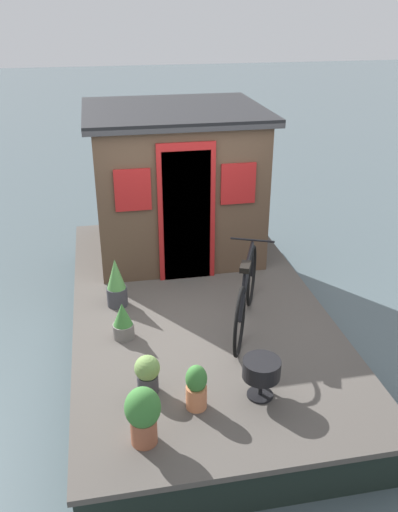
% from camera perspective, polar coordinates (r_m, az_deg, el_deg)
% --- Properties ---
extents(ground_plane, '(60.00, 60.00, 0.00)m').
position_cam_1_polar(ground_plane, '(6.84, -0.32, -8.43)').
color(ground_plane, '#4C5B60').
extents(houseboat_deck, '(5.35, 2.93, 0.51)m').
position_cam_1_polar(houseboat_deck, '(6.70, -0.32, -6.62)').
color(houseboat_deck, '#4C4742').
rests_on(houseboat_deck, ground_plane).
extents(houseboat_cabin, '(2.07, 2.38, 2.03)m').
position_cam_1_polar(houseboat_cabin, '(7.57, -2.54, 7.93)').
color(houseboat_cabin, '#4C3828').
rests_on(houseboat_cabin, houseboat_deck).
extents(bicycle, '(1.63, 0.76, 0.87)m').
position_cam_1_polar(bicycle, '(5.93, 5.01, -4.04)').
color(bicycle, black).
rests_on(bicycle, houseboat_deck).
extents(potted_plant_thyme, '(0.19, 0.19, 0.45)m').
position_cam_1_polar(potted_plant_thyme, '(4.90, -0.28, -13.71)').
color(potted_plant_thyme, '#C6754C').
rests_on(potted_plant_thyme, houseboat_deck).
extents(potted_plant_fern, '(0.24, 0.24, 0.38)m').
position_cam_1_polar(potted_plant_fern, '(5.10, -5.49, -12.25)').
color(potted_plant_fern, '#38383D').
rests_on(potted_plant_fern, houseboat_deck).
extents(potted_plant_sage, '(0.24, 0.24, 0.61)m').
position_cam_1_polar(potted_plant_sage, '(6.42, -8.76, -2.92)').
color(potted_plant_sage, '#38383D').
rests_on(potted_plant_sage, houseboat_deck).
extents(potted_plant_mint, '(0.30, 0.30, 0.54)m').
position_cam_1_polar(potted_plant_mint, '(4.55, -5.95, -16.30)').
color(potted_plant_mint, '#935138').
rests_on(potted_plant_mint, houseboat_deck).
extents(potted_plant_geranium, '(0.23, 0.23, 0.42)m').
position_cam_1_polar(potted_plant_geranium, '(5.87, -8.07, -6.87)').
color(potted_plant_geranium, slate).
rests_on(potted_plant_geranium, houseboat_deck).
extents(charcoal_grill, '(0.35, 0.35, 0.39)m').
position_cam_1_polar(charcoal_grill, '(5.01, 6.63, -11.95)').
color(charcoal_grill, black).
rests_on(charcoal_grill, houseboat_deck).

